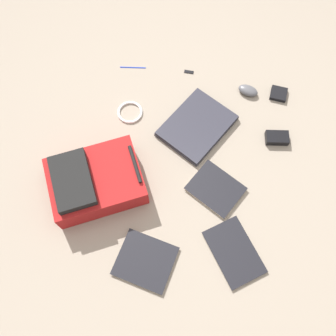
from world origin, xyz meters
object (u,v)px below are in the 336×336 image
object	(u,v)px
laptop	(197,126)
earbud_pouch	(279,94)
usb_stick	(189,72)
cable_coil	(130,112)
book_blue	(234,252)
computer_mouse	(248,91)
backpack	(94,181)
pen_black	(133,67)
book_red	(145,261)
power_brick	(277,138)
book_comic	(216,189)

from	to	relation	value
laptop	earbud_pouch	world-z (taller)	laptop
usb_stick	cable_coil	bearing A→B (deg)	139.08
book_blue	computer_mouse	bearing A→B (deg)	0.61
backpack	book_blue	bearing A→B (deg)	-106.66
backpack	cable_coil	world-z (taller)	backpack
earbud_pouch	laptop	bearing A→B (deg)	123.42
book_blue	pen_black	bearing A→B (deg)	35.22
laptop	book_red	xyz separation A→B (m)	(-0.70, 0.13, -0.01)
backpack	power_brick	size ratio (longest dim) A/B	4.55
power_brick	laptop	bearing A→B (deg)	89.41
earbud_pouch	usb_stick	bearing A→B (deg)	82.00
laptop	book_red	bearing A→B (deg)	169.28
book_red	backpack	bearing A→B (deg)	44.03
book_blue	pen_black	distance (m)	1.11
usb_stick	book_comic	bearing A→B (deg)	-161.27
computer_mouse	cable_coil	size ratio (longest dim) A/B	0.80
pen_black	laptop	bearing A→B (deg)	-128.21
book_comic	pen_black	bearing A→B (deg)	39.96
book_comic	pen_black	world-z (taller)	book_comic
backpack	cable_coil	distance (m)	0.44
backpack	cable_coil	xyz separation A→B (m)	(0.42, -0.07, -0.07)
book_red	cable_coil	xyz separation A→B (m)	(0.73, 0.22, -0.00)
pen_black	backpack	bearing A→B (deg)	177.52
earbud_pouch	usb_stick	distance (m)	0.49
book_red	computer_mouse	world-z (taller)	computer_mouse
book_red	earbud_pouch	distance (m)	1.10
book_blue	laptop	bearing A→B (deg)	22.41
laptop	usb_stick	world-z (taller)	laptop
pen_black	usb_stick	xyz separation A→B (m)	(0.02, -0.31, 0.00)
book_comic	pen_black	xyz separation A→B (m)	(0.63, 0.53, -0.01)
cable_coil	usb_stick	world-z (taller)	cable_coil
book_red	earbud_pouch	xyz separation A→B (m)	(0.96, -0.53, 0.00)
laptop	power_brick	xyz separation A→B (m)	(-0.00, -0.40, 0.00)
book_comic	usb_stick	world-z (taller)	book_comic
pen_black	earbud_pouch	distance (m)	0.80
book_blue	earbud_pouch	bearing A→B (deg)	-10.03
backpack	earbud_pouch	xyz separation A→B (m)	(0.66, -0.83, -0.06)
cable_coil	power_brick	bearing A→B (deg)	-92.40
computer_mouse	book_blue	bearing A→B (deg)	-162.76
book_red	usb_stick	xyz separation A→B (m)	(1.03, -0.04, -0.00)
backpack	book_red	distance (m)	0.43
computer_mouse	power_brick	xyz separation A→B (m)	(-0.26, -0.17, -0.00)
cable_coil	computer_mouse	bearing A→B (deg)	-69.17
backpack	laptop	world-z (taller)	backpack
book_comic	usb_stick	distance (m)	0.69
book_red	book_blue	world-z (taller)	book_red
book_red	usb_stick	bearing A→B (deg)	-2.46
backpack	computer_mouse	size ratio (longest dim) A/B	4.84
laptop	book_red	distance (m)	0.71
computer_mouse	power_brick	distance (m)	0.30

